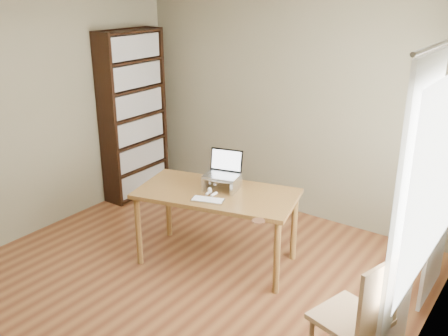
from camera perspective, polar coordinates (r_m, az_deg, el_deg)
room at (r=4.01m, az=-7.23°, el=1.12°), size 4.04×4.54×2.64m
bookshelf at (r=6.39m, az=-10.30°, el=5.92°), size 0.30×0.90×2.10m
curtains at (r=3.90m, az=22.51°, el=-2.96°), size 0.03×1.90×2.25m
desk at (r=4.78m, az=-0.83°, el=-3.71°), size 1.65×1.10×0.75m
laptop_stand at (r=4.77m, az=-0.28°, el=-1.51°), size 0.32×0.25×0.13m
laptop at (r=4.78m, az=0.12°, el=-0.10°), size 0.37×0.34×0.23m
keyboard at (r=4.55m, az=-1.88°, el=-3.68°), size 0.32×0.22×0.02m
coaster at (r=4.19m, az=3.95°, el=-6.03°), size 0.11×0.11×0.01m
cat at (r=4.81m, az=-0.09°, el=-1.67°), size 0.23×0.47×0.13m
chair at (r=3.59m, az=15.52°, el=-15.83°), size 0.54×0.54×0.99m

